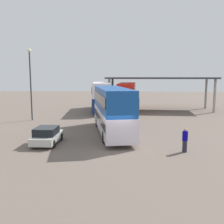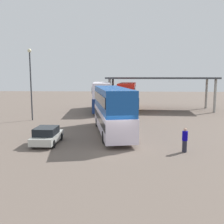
{
  "view_description": "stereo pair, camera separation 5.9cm",
  "coord_description": "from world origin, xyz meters",
  "px_view_note": "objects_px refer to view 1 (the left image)",
  "views": [
    {
      "loc": [
        0.65,
        -18.17,
        5.24
      ],
      "look_at": [
        -0.6,
        4.8,
        2.0
      ],
      "focal_mm": 40.8,
      "sensor_mm": 36.0,
      "label": 1
    },
    {
      "loc": [
        0.7,
        -18.17,
        5.24
      ],
      "look_at": [
        -0.6,
        4.8,
        2.0
      ],
      "focal_mm": 40.8,
      "sensor_mm": 36.0,
      "label": 2
    }
  ],
  "objects_px": {
    "double_decker_main": "(112,109)",
    "parked_hatchback": "(47,136)",
    "pedestrian_waiting": "(185,140)",
    "double_decker_near_canopy": "(101,95)",
    "lamppost_tall": "(30,76)",
    "double_decker_mid_row": "(127,95)"
  },
  "relations": [
    {
      "from": "double_decker_main",
      "to": "parked_hatchback",
      "type": "height_order",
      "value": "double_decker_main"
    },
    {
      "from": "parked_hatchback",
      "to": "lamppost_tall",
      "type": "bearing_deg",
      "value": 25.69
    },
    {
      "from": "double_decker_mid_row",
      "to": "pedestrian_waiting",
      "type": "xyz_separation_m",
      "value": [
        3.93,
        -22.38,
        -1.45
      ]
    },
    {
      "from": "parked_hatchback",
      "to": "lamppost_tall",
      "type": "relative_size",
      "value": 0.43
    },
    {
      "from": "parked_hatchback",
      "to": "double_decker_mid_row",
      "type": "distance_m",
      "value": 21.79
    },
    {
      "from": "pedestrian_waiting",
      "to": "double_decker_mid_row",
      "type": "bearing_deg",
      "value": -115.52
    },
    {
      "from": "pedestrian_waiting",
      "to": "double_decker_near_canopy",
      "type": "bearing_deg",
      "value": -104.87
    },
    {
      "from": "double_decker_main",
      "to": "lamppost_tall",
      "type": "relative_size",
      "value": 1.34
    },
    {
      "from": "double_decker_near_canopy",
      "to": "double_decker_mid_row",
      "type": "bearing_deg",
      "value": -74.06
    },
    {
      "from": "double_decker_near_canopy",
      "to": "pedestrian_waiting",
      "type": "relative_size",
      "value": 6.38
    },
    {
      "from": "double_decker_near_canopy",
      "to": "parked_hatchback",
      "type": "bearing_deg",
      "value": 167.56
    },
    {
      "from": "double_decker_main",
      "to": "double_decker_near_canopy",
      "type": "xyz_separation_m",
      "value": [
        -2.46,
        15.3,
        0.04
      ]
    },
    {
      "from": "double_decker_main",
      "to": "pedestrian_waiting",
      "type": "distance_m",
      "value": 7.86
    },
    {
      "from": "parked_hatchback",
      "to": "lamppost_tall",
      "type": "height_order",
      "value": "lamppost_tall"
    },
    {
      "from": "double_decker_near_canopy",
      "to": "lamppost_tall",
      "type": "distance_m",
      "value": 11.84
    },
    {
      "from": "double_decker_main",
      "to": "double_decker_near_canopy",
      "type": "bearing_deg",
      "value": -1.95
    },
    {
      "from": "double_decker_main",
      "to": "double_decker_mid_row",
      "type": "height_order",
      "value": "double_decker_main"
    },
    {
      "from": "double_decker_main",
      "to": "parked_hatchback",
      "type": "relative_size",
      "value": 3.1
    },
    {
      "from": "parked_hatchback",
      "to": "pedestrian_waiting",
      "type": "height_order",
      "value": "pedestrian_waiting"
    },
    {
      "from": "double_decker_near_canopy",
      "to": "pedestrian_waiting",
      "type": "distance_m",
      "value": 22.33
    },
    {
      "from": "double_decker_near_canopy",
      "to": "pedestrian_waiting",
      "type": "height_order",
      "value": "double_decker_near_canopy"
    },
    {
      "from": "parked_hatchback",
      "to": "double_decker_mid_row",
      "type": "height_order",
      "value": "double_decker_mid_row"
    }
  ]
}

